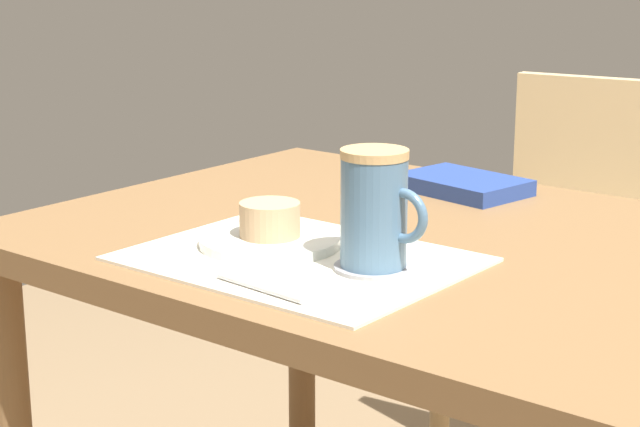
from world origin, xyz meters
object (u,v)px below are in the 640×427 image
at_px(coffee_mug, 375,208).
at_px(small_book, 463,185).
at_px(pastry_plate, 270,241).
at_px(dining_table, 425,309).
at_px(pastry, 270,219).
at_px(wooden_chair, 585,296).

relative_size(coffee_mug, small_book, 0.75).
height_order(pastry_plate, small_book, small_book).
distance_m(coffee_mug, small_book, 0.44).
distance_m(dining_table, pastry_plate, 0.23).
height_order(pastry, coffee_mug, coffee_mug).
bearing_deg(pastry, small_book, 86.01).
bearing_deg(wooden_chair, pastry_plate, 79.99).
height_order(pastry_plate, pastry, pastry).
height_order(dining_table, pastry_plate, pastry_plate).
height_order(dining_table, wooden_chair, wooden_chair).
distance_m(pastry_plate, coffee_mug, 0.17).
relative_size(pastry_plate, small_book, 0.97).
relative_size(dining_table, coffee_mug, 7.73).
bearing_deg(pastry_plate, coffee_mug, -0.81).
distance_m(wooden_chair, small_book, 0.53).
bearing_deg(small_book, wooden_chair, 97.89).
bearing_deg(wooden_chair, small_book, 81.06).
bearing_deg(small_book, dining_table, -59.11).
xyz_separation_m(wooden_chair, coffee_mug, (0.12, -0.85, 0.36)).
relative_size(dining_table, small_book, 5.81).
bearing_deg(pastry_plate, wooden_chair, 87.14).
height_order(dining_table, pastry, pastry).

